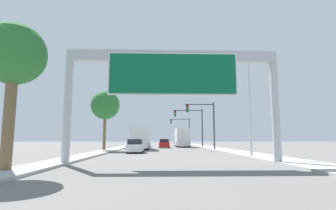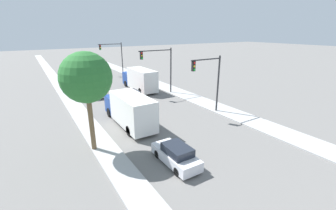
{
  "view_description": "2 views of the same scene",
  "coord_description": "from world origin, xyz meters",
  "px_view_note": "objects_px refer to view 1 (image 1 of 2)",
  "views": [
    {
      "loc": [
        -0.83,
        1.91,
        1.54
      ],
      "look_at": [
        0.0,
        27.09,
        4.8
      ],
      "focal_mm": 28.0,
      "sensor_mm": 36.0,
      "label": 1
    },
    {
      "loc": [
        -11.56,
        19.71,
        9.27
      ],
      "look_at": [
        -1.98,
        34.92,
        3.26
      ],
      "focal_mm": 24.0,
      "sensor_mm": 36.0,
      "label": 2
    }
  ],
  "objects_px": {
    "traffic_light_near_intersection": "(205,118)",
    "palm_tree_background": "(105,105)",
    "car_mid_center": "(164,144)",
    "traffic_light_far_intersection": "(183,127)",
    "street_lamp_right": "(246,94)",
    "palm_tree_foreground": "(14,57)",
    "car_near_center": "(145,143)",
    "car_mid_right": "(135,146)",
    "sign_gantry": "(173,75)",
    "truck_box_primary": "(182,138)",
    "truck_box_secondary": "(141,138)",
    "traffic_light_mid_block": "(193,121)"
  },
  "relations": [
    {
      "from": "traffic_light_near_intersection",
      "to": "palm_tree_background",
      "type": "height_order",
      "value": "palm_tree_background"
    },
    {
      "from": "traffic_light_near_intersection",
      "to": "car_mid_center",
      "type": "bearing_deg",
      "value": 120.48
    },
    {
      "from": "traffic_light_near_intersection",
      "to": "traffic_light_far_intersection",
      "type": "height_order",
      "value": "traffic_light_far_intersection"
    },
    {
      "from": "traffic_light_far_intersection",
      "to": "street_lamp_right",
      "type": "xyz_separation_m",
      "value": [
        1.41,
        -44.22,
        0.79
      ]
    },
    {
      "from": "palm_tree_foreground",
      "to": "traffic_light_near_intersection",
      "type": "bearing_deg",
      "value": 60.8
    },
    {
      "from": "car_near_center",
      "to": "palm_tree_background",
      "type": "height_order",
      "value": "palm_tree_background"
    },
    {
      "from": "car_mid_right",
      "to": "sign_gantry",
      "type": "bearing_deg",
      "value": -75.52
    },
    {
      "from": "traffic_light_near_intersection",
      "to": "palm_tree_background",
      "type": "relative_size",
      "value": 0.84
    },
    {
      "from": "palm_tree_background",
      "to": "street_lamp_right",
      "type": "relative_size",
      "value": 0.86
    },
    {
      "from": "truck_box_primary",
      "to": "truck_box_secondary",
      "type": "distance_m",
      "value": 14.17
    },
    {
      "from": "sign_gantry",
      "to": "car_mid_center",
      "type": "relative_size",
      "value": 3.12
    },
    {
      "from": "sign_gantry",
      "to": "traffic_light_mid_block",
      "type": "xyz_separation_m",
      "value": [
        5.12,
        30.12,
        -0.87
      ]
    },
    {
      "from": "traffic_light_mid_block",
      "to": "street_lamp_right",
      "type": "relative_size",
      "value": 0.75
    },
    {
      "from": "car_mid_center",
      "to": "car_mid_right",
      "type": "xyz_separation_m",
      "value": [
        -3.5,
        -15.93,
        0.0
      ]
    },
    {
      "from": "truck_box_secondary",
      "to": "street_lamp_right",
      "type": "distance_m",
      "value": 19.32
    },
    {
      "from": "car_near_center",
      "to": "truck_box_secondary",
      "type": "bearing_deg",
      "value": -90.0
    },
    {
      "from": "sign_gantry",
      "to": "traffic_light_near_intersection",
      "type": "distance_m",
      "value": 20.89
    },
    {
      "from": "car_mid_center",
      "to": "car_near_center",
      "type": "distance_m",
      "value": 6.05
    },
    {
      "from": "traffic_light_near_intersection",
      "to": "palm_tree_foreground",
      "type": "distance_m",
      "value": 27.27
    },
    {
      "from": "car_mid_center",
      "to": "truck_box_primary",
      "type": "relative_size",
      "value": 0.49
    },
    {
      "from": "truck_box_secondary",
      "to": "traffic_light_far_intersection",
      "type": "xyz_separation_m",
      "value": [
        8.66,
        28.15,
        2.9
      ]
    },
    {
      "from": "traffic_light_near_intersection",
      "to": "street_lamp_right",
      "type": "bearing_deg",
      "value": -85.77
    },
    {
      "from": "street_lamp_right",
      "to": "truck_box_secondary",
      "type": "bearing_deg",
      "value": 122.06
    },
    {
      "from": "traffic_light_far_intersection",
      "to": "palm_tree_background",
      "type": "height_order",
      "value": "palm_tree_background"
    },
    {
      "from": "car_near_center",
      "to": "street_lamp_right",
      "type": "distance_m",
      "value": 30.62
    },
    {
      "from": "car_mid_right",
      "to": "traffic_light_mid_block",
      "type": "distance_m",
      "value": 19.09
    },
    {
      "from": "car_mid_right",
      "to": "palm_tree_background",
      "type": "relative_size",
      "value": 0.54
    },
    {
      "from": "car_mid_center",
      "to": "palm_tree_background",
      "type": "relative_size",
      "value": 0.54
    },
    {
      "from": "sign_gantry",
      "to": "truck_box_secondary",
      "type": "xyz_separation_m",
      "value": [
        -3.5,
        21.97,
        -3.85
      ]
    },
    {
      "from": "car_mid_right",
      "to": "truck_box_secondary",
      "type": "relative_size",
      "value": 0.5
    },
    {
      "from": "car_mid_right",
      "to": "traffic_light_far_intersection",
      "type": "height_order",
      "value": "traffic_light_far_intersection"
    },
    {
      "from": "car_mid_right",
      "to": "truck_box_secondary",
      "type": "xyz_separation_m",
      "value": [
        -0.0,
        8.41,
        0.96
      ]
    },
    {
      "from": "car_mid_center",
      "to": "truck_box_secondary",
      "type": "distance_m",
      "value": 8.35
    },
    {
      "from": "truck_box_secondary",
      "to": "traffic_light_mid_block",
      "type": "height_order",
      "value": "traffic_light_mid_block"
    },
    {
      "from": "traffic_light_near_intersection",
      "to": "truck_box_secondary",
      "type": "bearing_deg",
      "value": 168.4
    },
    {
      "from": "car_mid_right",
      "to": "car_near_center",
      "type": "bearing_deg",
      "value": 90.0
    },
    {
      "from": "palm_tree_foreground",
      "to": "palm_tree_background",
      "type": "height_order",
      "value": "palm_tree_background"
    },
    {
      "from": "car_mid_right",
      "to": "traffic_light_near_intersection",
      "type": "distance_m",
      "value": 11.75
    },
    {
      "from": "truck_box_primary",
      "to": "traffic_light_near_intersection",
      "type": "height_order",
      "value": "traffic_light_near_intersection"
    },
    {
      "from": "sign_gantry",
      "to": "traffic_light_near_intersection",
      "type": "height_order",
      "value": "sign_gantry"
    },
    {
      "from": "street_lamp_right",
      "to": "traffic_light_mid_block",
      "type": "bearing_deg",
      "value": 93.41
    },
    {
      "from": "car_mid_right",
      "to": "street_lamp_right",
      "type": "distance_m",
      "value": 13.48
    },
    {
      "from": "traffic_light_mid_block",
      "to": "traffic_light_far_intersection",
      "type": "distance_m",
      "value": 20.0
    },
    {
      "from": "car_mid_right",
      "to": "palm_tree_foreground",
      "type": "relative_size",
      "value": 0.61
    },
    {
      "from": "car_mid_center",
      "to": "traffic_light_near_intersection",
      "type": "bearing_deg",
      "value": -59.52
    },
    {
      "from": "car_mid_center",
      "to": "street_lamp_right",
      "type": "distance_m",
      "value": 24.93
    },
    {
      "from": "sign_gantry",
      "to": "palm_tree_background",
      "type": "bearing_deg",
      "value": 113.2
    },
    {
      "from": "car_mid_right",
      "to": "truck_box_secondary",
      "type": "distance_m",
      "value": 8.47
    },
    {
      "from": "truck_box_secondary",
      "to": "traffic_light_mid_block",
      "type": "xyz_separation_m",
      "value": [
        8.62,
        8.15,
        2.98
      ]
    },
    {
      "from": "truck_box_primary",
      "to": "street_lamp_right",
      "type": "bearing_deg",
      "value": -83.83
    }
  ]
}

